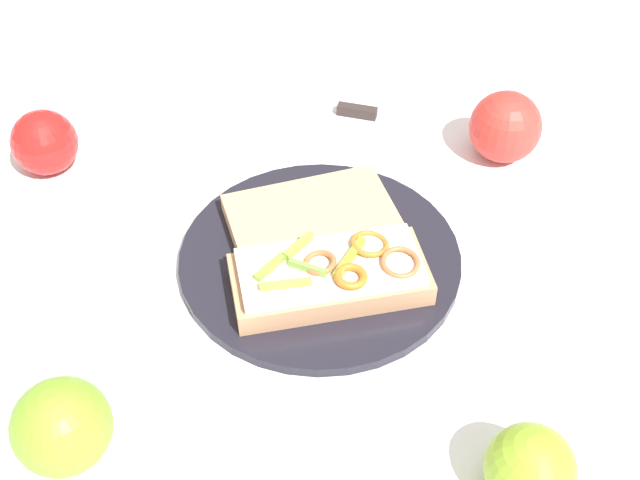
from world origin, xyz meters
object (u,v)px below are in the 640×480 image
object	(u,v)px
sandwich	(331,275)
knife	(369,114)
plate	(320,258)
apple_2	(530,469)
bread_slice_side	(311,217)
apple_1	(505,127)
apple_0	(62,427)
apple_3	(44,142)

from	to	relation	value
sandwich	knife	distance (m)	0.29
plate	apple_2	size ratio (longest dim) A/B	4.00
sandwich	bread_slice_side	distance (m)	0.09
apple_1	knife	distance (m)	0.17
sandwich	knife	size ratio (longest dim) A/B	1.77
apple_0	knife	distance (m)	0.52
plate	apple_1	distance (m)	0.27
apple_3	knife	size ratio (longest dim) A/B	0.64
knife	sandwich	bearing A→B (deg)	-84.78
bread_slice_side	knife	distance (m)	0.21
plate	apple_1	xyz separation A→B (m)	(0.21, -0.17, 0.03)
apple_1	apple_0	bearing A→B (deg)	145.25
plate	apple_3	size ratio (longest dim) A/B	3.85
sandwich	apple_3	bearing A→B (deg)	-43.08
apple_2	apple_1	bearing A→B (deg)	5.41
sandwich	apple_3	size ratio (longest dim) A/B	2.78
sandwich	apple_3	distance (m)	0.36
apple_0	apple_1	size ratio (longest dim) A/B	0.97
apple_1	apple_3	world-z (taller)	apple_1
bread_slice_side	apple_2	distance (m)	0.33
plate	knife	bearing A→B (deg)	-1.85
plate	apple_1	world-z (taller)	apple_1
sandwich	apple_0	xyz separation A→B (m)	(-0.21, 0.17, 0.01)
plate	apple_2	bearing A→B (deg)	-135.37
plate	bread_slice_side	distance (m)	0.05
apple_1	apple_3	bearing A→B (deg)	104.57
apple_1	apple_2	distance (m)	0.42
sandwich	bread_slice_side	world-z (taller)	sandwich
sandwich	apple_1	bearing A→B (deg)	-144.42
plate	apple_0	bearing A→B (deg)	148.79
bread_slice_side	apple_3	size ratio (longest dim) A/B	2.29
apple_3	apple_2	bearing A→B (deg)	-118.49
sandwich	apple_1	size ratio (longest dim) A/B	2.49
sandwich	apple_3	world-z (taller)	apple_3
apple_0	apple_1	bearing A→B (deg)	-34.75
bread_slice_side	apple_3	xyz separation A→B (m)	(0.04, 0.31, 0.02)
plate	knife	size ratio (longest dim) A/B	2.46
bread_slice_side	apple_3	distance (m)	0.31
sandwich	apple_2	distance (m)	0.25
apple_0	apple_3	size ratio (longest dim) A/B	1.09
apple_3	bread_slice_side	bearing A→B (deg)	-97.27
bread_slice_side	knife	xyz separation A→B (m)	(0.21, -0.03, -0.02)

